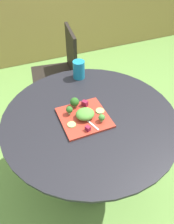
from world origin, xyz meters
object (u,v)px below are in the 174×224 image
Objects in this scene: patio_chair at (62,67)px; drinking_glass at (79,70)px; fork at (88,121)px; salad_plate at (84,117)px.

drinking_glass is at bearing -92.01° from patio_chair.
fork is (-0.13, -0.48, -0.04)m from drinking_glass.
patio_chair reaches higher than fork.
patio_chair is 6.62× the size of drinking_glass.
drinking_glass reaches higher than fork.
patio_chair is 3.13× the size of salad_plate.
patio_chair is 5.91× the size of fork.
patio_chair is at bearing 82.07° from fork.
patio_chair is at bearing 87.99° from drinking_glass.
drinking_glass is at bearing 72.85° from salad_plate.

